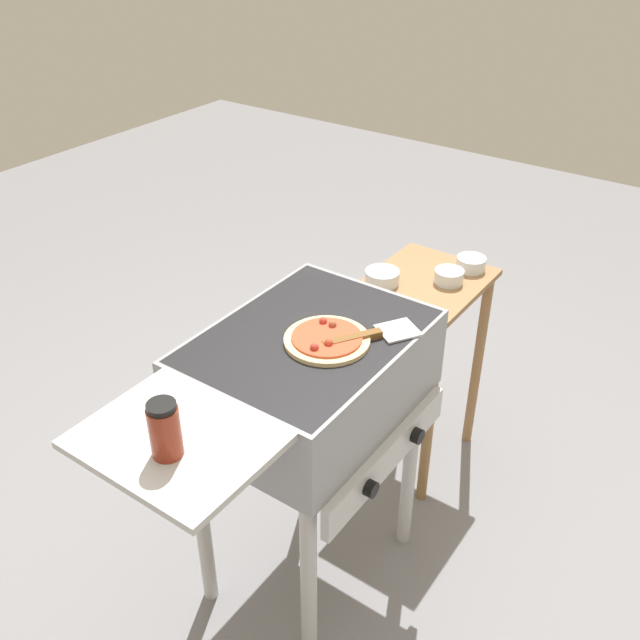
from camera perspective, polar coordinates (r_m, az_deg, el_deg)
The scene contains 9 objects.
ground_plane at distance 2.44m, azimuth -0.72°, elevation -19.08°, with size 8.00×8.00×0.00m, color gray.
grill at distance 1.90m, azimuth -1.01°, elevation -5.06°, with size 0.96×0.53×0.90m.
pizza_pepperoni at distance 1.79m, azimuth 0.47°, elevation -1.62°, with size 0.22×0.22×0.03m.
sauce_jar at distance 1.47m, azimuth -12.38°, elevation -8.61°, with size 0.07×0.07×0.13m.
spatula at distance 1.82m, azimuth 4.16°, elevation -1.26°, with size 0.25×0.19×0.02m.
prep_table at distance 2.50m, azimuth 8.10°, elevation -1.19°, with size 0.44×0.36×0.76m.
topping_bowl_near at distance 2.38m, azimuth 10.33°, elevation 3.44°, with size 0.10×0.10×0.04m.
topping_bowl_far at distance 2.47m, azimuth 12.05°, elevation 4.43°, with size 0.10×0.10×0.04m.
topping_bowl_middle at distance 2.34m, azimuth 5.03°, elevation 3.43°, with size 0.11×0.11×0.04m.
Camera 1 is at (-1.23, -0.90, 1.91)m, focal length 39.78 mm.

